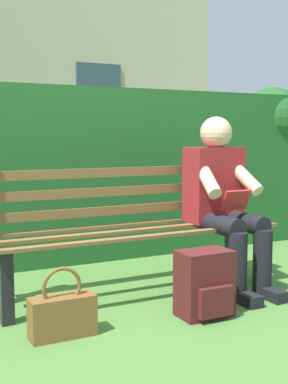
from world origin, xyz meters
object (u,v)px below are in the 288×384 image
Objects in this scene: backpack at (205,284)px; handbag at (62,314)px; person_seated at (224,198)px; park_bench at (131,224)px.

backpack is 0.83m from handbag.
backpack is at bearing 45.20° from person_seated.
park_bench is at bearing -139.71° from handbag.
person_seated is at bearing 163.14° from park_bench.
person_seated reaches higher than handbag.
handbag is (0.82, -0.07, -0.07)m from backpack.
handbag is (1.27, 0.38, -0.49)m from person_seated.
backpack is at bearing 104.37° from park_bench.
park_bench is 5.19× the size of handbag.
handbag is at bearing -4.88° from backpack.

